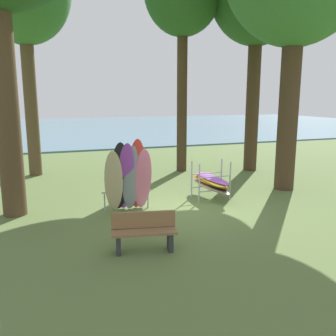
% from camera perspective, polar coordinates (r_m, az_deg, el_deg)
% --- Properties ---
extents(ground_plane, '(80.00, 80.00, 0.00)m').
position_cam_1_polar(ground_plane, '(10.71, 2.34, -6.73)').
color(ground_plane, '#566B38').
extents(lake_water, '(80.00, 36.00, 0.10)m').
position_cam_1_polar(lake_water, '(40.69, -14.39, 6.26)').
color(lake_water, slate).
rests_on(lake_water, ground).
extents(leaning_board_pile, '(1.48, 0.85, 2.18)m').
position_cam_1_polar(leaning_board_pile, '(10.35, -6.35, -1.64)').
color(leaning_board_pile, '#C6B289').
rests_on(leaning_board_pile, ground).
extents(board_storage_rack, '(1.15, 2.13, 1.25)m').
position_cam_1_polar(board_storage_rack, '(11.84, 6.80, -2.29)').
color(board_storage_rack, '#9EA0A5').
rests_on(board_storage_rack, ground).
extents(park_bench, '(1.45, 0.67, 0.85)m').
position_cam_1_polar(park_bench, '(7.88, -3.83, -9.96)').
color(park_bench, '#2D2D33').
rests_on(park_bench, ground).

